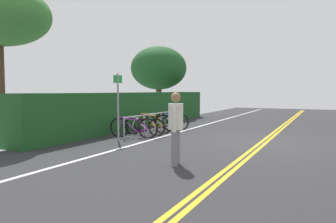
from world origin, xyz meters
TOP-DOWN VIEW (x-y plane):
  - ground_plane at (0.00, 0.00)m, footprint 39.52×11.97m
  - centre_line_yellow_inner at (0.00, -0.08)m, footprint 35.56×0.10m
  - centre_line_yellow_outer at (0.00, 0.08)m, footprint 35.56×0.10m
  - bike_lane_stripe_white at (0.00, 3.38)m, footprint 35.56×0.12m
  - bike_rack at (0.35, 4.23)m, footprint 3.94×0.05m
  - bicycle_0 at (-1.10, 4.17)m, footprint 0.48×1.76m
  - bicycle_1 at (-0.42, 4.15)m, footprint 0.46×1.65m
  - bicycle_2 at (0.29, 4.22)m, footprint 0.46×1.70m
  - bicycle_3 at (1.06, 4.33)m, footprint 0.46×1.69m
  - bicycle_4 at (1.81, 4.15)m, footprint 0.46×1.69m
  - pedestrian at (-4.08, 1.17)m, footprint 0.48×0.32m
  - sign_post_near at (-2.01, 4.16)m, footprint 0.36×0.08m
  - hedge_backdrop at (1.85, 5.90)m, footprint 12.89×1.10m
  - tree_mid at (6.80, 7.46)m, footprint 3.38×3.38m

SIDE VIEW (x-z plane):
  - ground_plane at x=0.00m, z-range -0.05..0.00m
  - centre_line_yellow_inner at x=0.00m, z-range 0.00..0.00m
  - centre_line_yellow_outer at x=0.00m, z-range 0.00..0.00m
  - bike_lane_stripe_white at x=0.00m, z-range 0.00..0.00m
  - bicycle_1 at x=-0.42m, z-range -0.02..0.66m
  - bicycle_4 at x=1.81m, z-range -0.02..0.67m
  - bicycle_3 at x=1.06m, z-range -0.02..0.68m
  - bicycle_0 at x=-1.10m, z-range -0.02..0.71m
  - bicycle_2 at x=0.29m, z-range -0.02..0.74m
  - bike_rack at x=0.35m, z-range 0.17..0.91m
  - hedge_backdrop at x=1.85m, z-range 0.00..1.53m
  - pedestrian at x=-4.08m, z-range 0.11..1.68m
  - sign_post_near at x=-2.01m, z-range 0.22..2.38m
  - tree_mid at x=6.80m, z-range 0.82..5.11m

